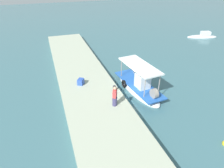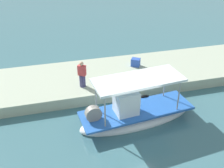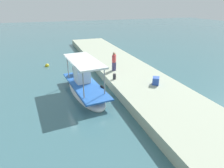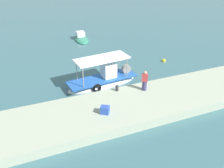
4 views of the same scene
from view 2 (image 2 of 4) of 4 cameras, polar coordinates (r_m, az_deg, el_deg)
name	(u,v)px [view 2 (image 2 of 4)]	position (r m, az deg, el deg)	size (l,w,h in m)	color
ground_plane	(128,121)	(14.18, 3.50, -7.96)	(120.00, 120.00, 0.00)	#3D676F
dock_quay	(108,77)	(17.44, -0.78, 1.42)	(36.00, 4.78, 0.67)	#A8B199
main_fishing_boat	(135,113)	(13.99, 4.92, -6.32)	(6.32, 2.44, 2.86)	silver
fisherman_near_bollard	(82,75)	(15.56, -6.43, 1.86)	(0.52, 0.49, 1.61)	#3D3962
mooring_bollard	(118,84)	(15.57, 1.34, -0.08)	(0.24, 0.24, 0.43)	#2D2D33
cargo_crate	(136,62)	(18.16, 5.09, 4.67)	(0.57, 0.46, 0.53)	#2E51B5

